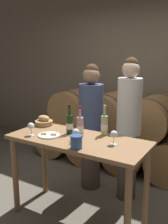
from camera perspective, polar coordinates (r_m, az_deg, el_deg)
name	(u,v)px	position (r m, az deg, el deg)	size (l,w,h in m)	color
ground_plane	(78,218)	(3.09, -1.29, -22.06)	(10.00, 10.00, 0.00)	#665E51
stone_wall_back	(146,62)	(4.39, 13.38, 10.54)	(10.00, 0.12, 3.20)	#7F705B
barrel_stack	(131,134)	(4.06, 10.17, -4.65)	(3.20, 0.85, 1.17)	#9E7042
tasting_table	(78,152)	(2.72, -1.37, -8.79)	(1.44, 0.62, 0.92)	olive
person_left	(91,126)	(3.35, 1.53, -2.99)	(0.30, 0.30, 1.63)	#4C4238
person_right	(128,128)	(3.12, 9.65, -3.40)	(0.28, 0.28, 1.71)	#4C4238
wine_bottle_red	(70,124)	(2.79, -3.17, -2.62)	(0.07, 0.07, 0.32)	#193819
wine_bottle_white	(104,125)	(2.75, 4.45, -2.84)	(0.07, 0.07, 0.32)	#ADBC7F
wine_bottle_rose	(80,127)	(2.68, -0.87, -3.21)	(0.07, 0.07, 0.32)	#BC8E93
blue_crock	(76,141)	(2.38, -1.68, -6.39)	(0.12, 0.12, 0.12)	#335693
bread_basket	(44,122)	(3.14, -8.74, -2.07)	(0.21, 0.21, 0.12)	#A87F4C
cheese_plate	(49,135)	(2.76, -7.63, -5.01)	(0.23, 0.23, 0.04)	white
wine_glass_far_left	(31,126)	(2.78, -11.47, -3.08)	(0.07, 0.07, 0.14)	white
wine_glass_left	(76,133)	(2.52, -1.77, -4.51)	(0.07, 0.07, 0.14)	white
wine_glass_center	(114,135)	(2.48, 6.52, -4.92)	(0.07, 0.07, 0.14)	white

